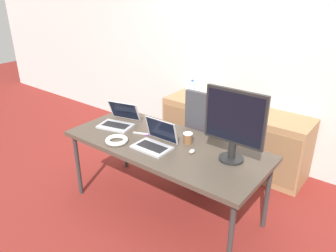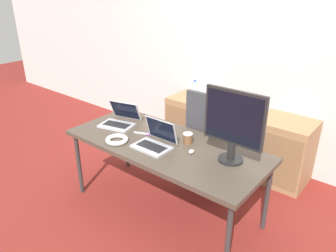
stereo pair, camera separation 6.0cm
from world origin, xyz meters
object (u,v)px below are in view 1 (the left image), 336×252
at_px(laptop_left, 155,141).
at_px(coffee_cup_white, 164,129).
at_px(office_chair, 213,150).
at_px(cabinet_right, 281,150).
at_px(monitor, 234,123).
at_px(laptop_right, 119,121).
at_px(coffee_cup_brown, 188,138).
at_px(cable_coil, 117,140).
at_px(water_bottle, 192,89).
at_px(mouse, 192,151).
at_px(cabinet_left, 191,124).

xyz_separation_m(laptop_left, coffee_cup_white, (-0.07, 0.22, 0.01)).
bearing_deg(laptop_left, office_chair, 79.53).
xyz_separation_m(cabinet_right, monitor, (-0.06, -1.07, 0.67)).
xyz_separation_m(laptop_right, monitor, (1.19, 0.06, 0.27)).
xyz_separation_m(laptop_right, coffee_cup_brown, (0.75, 0.09, 0.00)).
distance_m(laptop_right, cable_coil, 0.37).
height_order(office_chair, coffee_cup_white, office_chair).
xyz_separation_m(water_bottle, monitor, (1.09, -1.07, 0.22)).
xyz_separation_m(mouse, coffee_cup_white, (-0.39, 0.13, 0.04)).
bearing_deg(coffee_cup_white, laptop_left, -71.76).
distance_m(water_bottle, laptop_right, 1.14).
height_order(cabinet_right, coffee_cup_brown, coffee_cup_brown).
relative_size(cabinet_right, coffee_cup_brown, 7.35).
bearing_deg(cable_coil, mouse, 20.67).
relative_size(laptop_left, coffee_cup_white, 2.72).
height_order(coffee_cup_brown, cable_coil, coffee_cup_brown).
xyz_separation_m(cabinet_right, coffee_cup_brown, (-0.50, -1.04, 0.40)).
height_order(cabinet_left, cable_coil, cable_coil).
distance_m(cabinet_left, cable_coil, 1.46).
relative_size(coffee_cup_brown, cable_coil, 0.48).
bearing_deg(mouse, office_chair, 104.49).
bearing_deg(laptop_left, laptop_right, 167.19).
height_order(monitor, mouse, monitor).
relative_size(office_chair, mouse, 18.35).
height_order(cabinet_left, water_bottle, water_bottle).
xyz_separation_m(laptop_right, mouse, (0.88, -0.04, -0.03)).
height_order(water_bottle, monitor, monitor).
bearing_deg(monitor, laptop_right, -176.91).
xyz_separation_m(water_bottle, laptop_left, (0.47, -1.26, -0.05)).
height_order(office_chair, cabinet_right, office_chair).
xyz_separation_m(water_bottle, cable_coil, (0.15, -1.41, -0.08)).
relative_size(laptop_right, coffee_cup_brown, 3.88).
distance_m(water_bottle, cable_coil, 1.42).
bearing_deg(office_chair, laptop_left, -100.47).
xyz_separation_m(office_chair, coffee_cup_white, (-0.21, -0.54, 0.37)).
xyz_separation_m(cabinet_left, laptop_right, (-0.10, -1.13, 0.40)).
height_order(cabinet_right, cable_coil, cable_coil).
distance_m(mouse, coffee_cup_brown, 0.18).
height_order(office_chair, monitor, monitor).
bearing_deg(cable_coil, coffee_cup_brown, 36.09).
bearing_deg(mouse, coffee_cup_brown, 135.48).
distance_m(monitor, mouse, 0.44).
relative_size(water_bottle, coffee_cup_brown, 2.31).
xyz_separation_m(mouse, coffee_cup_brown, (-0.13, 0.13, 0.03)).
height_order(office_chair, cable_coil, office_chair).
bearing_deg(cabinet_left, coffee_cup_white, -69.25).
bearing_deg(water_bottle, cabinet_right, -0.11).
distance_m(cabinet_left, coffee_cup_brown, 1.29).
height_order(water_bottle, laptop_left, laptop_left).
height_order(laptop_right, monitor, monitor).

